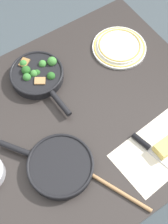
{
  "coord_description": "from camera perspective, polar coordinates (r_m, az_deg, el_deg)",
  "views": [
    {
      "loc": [
        -0.35,
        -0.52,
        1.94
      ],
      "look_at": [
        0.0,
        0.0,
        0.79
      ],
      "focal_mm": 50.0,
      "sensor_mm": 36.0,
      "label": 1
    }
  ],
  "objects": [
    {
      "name": "ground_plane",
      "position": [
        2.04,
        0.0,
        -10.72
      ],
      "size": [
        14.0,
        14.0,
        0.0
      ],
      "primitive_type": "plane",
      "color": "#424C51"
    },
    {
      "name": "dining_table_red",
      "position": [
        1.4,
        0.0,
        -2.12
      ],
      "size": [
        1.11,
        0.96,
        0.77
      ],
      "color": "#2D2826",
      "rests_on": "ground_plane"
    },
    {
      "name": "skillet_broccoli",
      "position": [
        1.41,
        -8.55,
        6.79
      ],
      "size": [
        0.24,
        0.38,
        0.07
      ],
      "rotation": [
        0.0,
        0.0,
        4.76
      ],
      "color": "black",
      "rests_on": "dining_table_red"
    },
    {
      "name": "skillet_eggs",
      "position": [
        1.21,
        -4.49,
        -9.77
      ],
      "size": [
        0.29,
        0.35,
        0.04
      ],
      "rotation": [
        0.0,
        0.0,
        2.18
      ],
      "color": "black",
      "rests_on": "dining_table_red"
    },
    {
      "name": "wooden_spoon",
      "position": [
        1.21,
        2.13,
        -11.81
      ],
      "size": [
        0.18,
        0.36,
        0.02
      ],
      "rotation": [
        0.0,
        0.0,
        2.0
      ],
      "color": "#A87A4C",
      "rests_on": "dining_table_red"
    },
    {
      "name": "parchment_sheet",
      "position": [
        1.3,
        14.0,
        -6.36
      ],
      "size": [
        0.41,
        0.25,
        0.0
      ],
      "color": "silver",
      "rests_on": "dining_table_red"
    },
    {
      "name": "grater_knife",
      "position": [
        1.28,
        12.09,
        -6.69
      ],
      "size": [
        0.08,
        0.26,
        0.02
      ],
      "rotation": [
        0.0,
        0.0,
        4.94
      ],
      "color": "silver",
      "rests_on": "dining_table_red"
    },
    {
      "name": "cheese_block",
      "position": [
        1.27,
        14.54,
        -6.4
      ],
      "size": [
        0.08,
        0.06,
        0.05
      ],
      "color": "#E0C15B",
      "rests_on": "dining_table_red"
    },
    {
      "name": "dinner_plate_stack",
      "position": [
        1.53,
        6.48,
        11.8
      ],
      "size": [
        0.26,
        0.26,
        0.03
      ],
      "color": "silver",
      "rests_on": "dining_table_red"
    }
  ]
}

